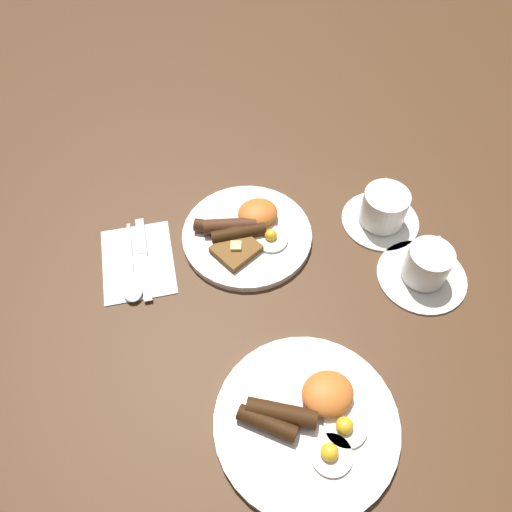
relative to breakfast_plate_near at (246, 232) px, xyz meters
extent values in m
plane|color=#4C301C|center=(0.00, 0.00, -0.02)|extent=(3.00, 3.00, 0.00)
cylinder|color=white|center=(0.00, 0.00, -0.01)|extent=(0.25, 0.25, 0.01)
cylinder|color=white|center=(-0.04, 0.03, 0.00)|extent=(0.06, 0.06, 0.01)
sphere|color=yellow|center=(-0.04, 0.03, 0.01)|extent=(0.02, 0.02, 0.02)
ellipsoid|color=orange|center=(-0.03, -0.03, 0.02)|extent=(0.08, 0.07, 0.04)
cylinder|color=#3E210F|center=(0.05, -0.02, 0.01)|extent=(0.10, 0.07, 0.03)
cylinder|color=#4B2816|center=(0.03, -0.01, 0.01)|extent=(0.11, 0.05, 0.03)
cylinder|color=#331C0A|center=(0.02, 0.01, 0.01)|extent=(0.11, 0.04, 0.03)
cube|color=brown|center=(0.03, 0.04, 0.01)|extent=(0.10, 0.10, 0.01)
cube|color=#F4E072|center=(0.03, 0.04, 0.02)|extent=(0.03, 0.03, 0.01)
cylinder|color=white|center=(0.02, 0.38, -0.01)|extent=(0.28, 0.28, 0.01)
cylinder|color=white|center=(-0.03, 0.41, 0.00)|extent=(0.07, 0.07, 0.01)
sphere|color=yellow|center=(-0.02, 0.41, 0.01)|extent=(0.03, 0.03, 0.03)
cylinder|color=white|center=(0.01, 0.44, 0.00)|extent=(0.06, 0.06, 0.01)
sphere|color=yellow|center=(0.01, 0.43, 0.01)|extent=(0.03, 0.03, 0.03)
ellipsoid|color=orange|center=(-0.02, 0.35, 0.02)|extent=(0.08, 0.07, 0.04)
cylinder|color=#331C0A|center=(0.08, 0.37, 0.01)|extent=(0.09, 0.08, 0.03)
cylinder|color=#361D0B|center=(0.06, 0.36, 0.01)|extent=(0.11, 0.08, 0.03)
cylinder|color=white|center=(-0.27, 0.05, -0.01)|extent=(0.15, 0.15, 0.01)
cylinder|color=white|center=(-0.27, 0.05, 0.03)|extent=(0.09, 0.09, 0.07)
cylinder|color=brown|center=(-0.27, 0.05, 0.06)|extent=(0.08, 0.08, 0.00)
torus|color=white|center=(-0.29, 0.01, 0.03)|extent=(0.03, 0.05, 0.05)
cylinder|color=white|center=(-0.28, 0.19, -0.01)|extent=(0.17, 0.17, 0.01)
cylinder|color=white|center=(-0.28, 0.19, 0.03)|extent=(0.08, 0.08, 0.07)
cylinder|color=brown|center=(-0.28, 0.19, 0.06)|extent=(0.07, 0.07, 0.00)
torus|color=white|center=(-0.31, 0.17, 0.03)|extent=(0.04, 0.04, 0.05)
cube|color=white|center=(0.21, -0.01, -0.01)|extent=(0.15, 0.19, 0.01)
cube|color=silver|center=(0.21, 0.04, -0.01)|extent=(0.03, 0.11, 0.00)
cube|color=#9E9EA3|center=(0.20, -0.06, -0.01)|extent=(0.03, 0.09, 0.01)
ellipsoid|color=silver|center=(0.23, 0.06, -0.01)|extent=(0.04, 0.06, 0.01)
cube|color=silver|center=(0.22, -0.03, -0.01)|extent=(0.02, 0.13, 0.00)
camera|label=1|loc=(0.17, 0.58, 0.76)|focal=35.00mm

